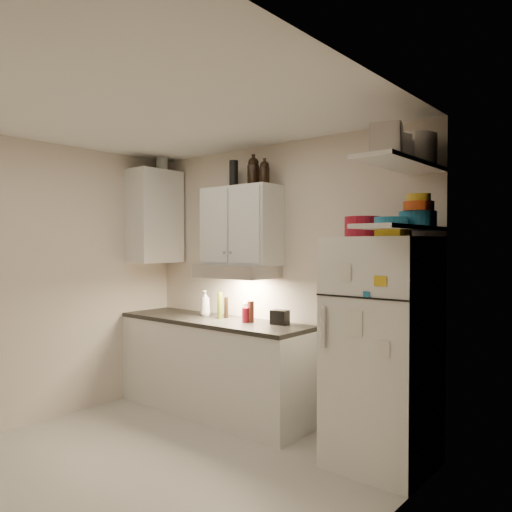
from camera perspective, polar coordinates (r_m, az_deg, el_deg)
The scene contains 36 objects.
floor at distance 4.02m, azimuth -12.00°, elevation -23.01°, with size 3.20×3.00×0.02m, color beige.
ceiling at distance 3.79m, azimuth -12.18°, elevation 16.05°, with size 3.20×3.00×0.02m, color white.
back_wall at distance 4.76m, azimuth 2.40°, elevation -2.85°, with size 3.20×0.02×2.60m, color beige.
left_wall at distance 5.04m, azimuth -23.44°, elevation -2.72°, with size 0.02×3.00×2.60m, color beige.
right_wall at distance 2.62m, azimuth 10.33°, elevation -6.22°, with size 0.02×3.00×2.60m, color beige.
base_cabinet at distance 5.02m, azimuth -4.93°, elevation -12.58°, with size 2.10×0.60×0.88m, color white.
countertop at distance 4.93m, azimuth -4.94°, elevation -7.38°, with size 2.10×0.62×0.04m, color black.
upper_cabinet at distance 4.81m, azimuth -1.71°, elevation 3.46°, with size 0.80×0.33×0.75m, color white.
side_cabinet at distance 5.54m, azimuth -11.48°, elevation 4.43°, with size 0.33×0.55×1.00m, color white.
range_hood at distance 4.76m, azimuth -2.22°, elevation -1.76°, with size 0.76×0.46×0.12m, color silver.
fridge at distance 3.87m, azimuth 14.21°, elevation -10.56°, with size 0.70×0.68×1.70m, color white.
shelf_hi at distance 3.63m, azimuth 16.28°, elevation 10.09°, with size 0.30×0.95×0.03m, color white.
shelf_lo at distance 3.59m, azimuth 16.23°, elevation 3.12°, with size 0.30×0.95×0.03m, color white.
knife_strip at distance 4.35m, azimuth 9.55°, elevation -2.99°, with size 0.42×0.02×0.03m, color black.
dutch_oven at distance 3.81m, azimuth 12.04°, elevation 3.28°, with size 0.26×0.26×0.15m, color maroon.
book_stack at distance 3.52m, azimuth 15.42°, elevation 2.80°, with size 0.18×0.22×0.07m, color gold.
spice_jar at distance 3.76m, azimuth 14.08°, elevation 2.83°, with size 0.05×0.05×0.09m, color silver.
stock_pot at distance 3.89m, azimuth 17.68°, elevation 11.39°, with size 0.32×0.32×0.23m, color silver.
tin_a at distance 3.62m, azimuth 15.48°, elevation 11.81°, with size 0.18×0.16×0.18m, color #AAAAAD.
tin_b at distance 3.36m, azimuth 14.71°, elevation 12.73°, with size 0.19×0.19×0.19m, color #AAAAAD.
bowl_teal at distance 3.76m, azimuth 17.98°, elevation 4.06°, with size 0.26×0.26×0.11m, color teal.
bowl_orange at distance 3.69m, azimuth 18.08°, elevation 5.44°, with size 0.21×0.21×0.06m, color #BD3E11.
bowl_yellow at distance 3.69m, azimuth 18.08°, elevation 6.34°, with size 0.17×0.17×0.05m, color gold.
plates at distance 3.58m, azimuth 15.19°, elevation 3.84°, with size 0.23×0.23×0.06m, color teal.
growler_a at distance 4.75m, azimuth -0.30°, elevation 9.67°, with size 0.11×0.11×0.27m, color black, non-canonical shape.
growler_b at distance 4.66m, azimuth 0.98°, elevation 9.54°, with size 0.09×0.09×0.22m, color black, non-canonical shape.
thermos_a at distance 4.82m, azimuth -2.56°, elevation 9.40°, with size 0.09×0.09×0.25m, color black.
thermos_b at distance 5.02m, azimuth -2.65°, elevation 8.76°, with size 0.07×0.07×0.19m, color black.
side_jar at distance 5.67m, azimuth -10.70°, elevation 10.30°, with size 0.13×0.13×0.17m, color silver.
soap_bottle at distance 5.12m, azimuth -5.83°, elevation -5.21°, with size 0.11×0.11×0.29m, color white.
pepper_mill at distance 4.67m, azimuth -0.60°, elevation -6.38°, with size 0.06×0.06×0.20m, color #5A261B.
oil_bottle at distance 4.92m, azimuth -4.16°, elevation -5.65°, with size 0.05×0.05×0.26m, color #485615.
vinegar_bottle at distance 4.97m, azimuth -3.42°, elevation -5.89°, with size 0.04×0.04×0.21m, color black.
clear_bottle at distance 4.78m, azimuth -1.31°, elevation -6.40°, with size 0.06×0.06×0.17m, color silver.
red_jar at distance 4.67m, azimuth -1.20°, elevation -6.76°, with size 0.07×0.07×0.14m, color maroon.
caddy at distance 4.56m, azimuth 2.73°, elevation -7.01°, with size 0.15×0.11×0.13m, color black.
Camera 1 is at (2.89, -2.26, 1.64)m, focal length 35.00 mm.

